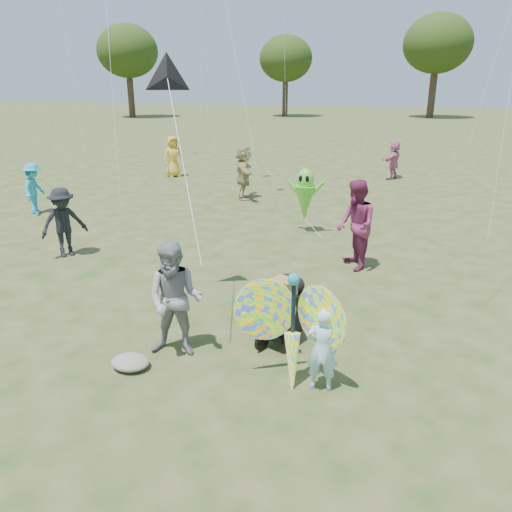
{
  "coord_description": "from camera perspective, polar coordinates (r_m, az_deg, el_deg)",
  "views": [
    {
      "loc": [
        2.38,
        -6.02,
        3.89
      ],
      "look_at": [
        -0.2,
        1.5,
        1.1
      ],
      "focal_mm": 35.0,
      "sensor_mm": 36.0,
      "label": 1
    }
  ],
  "objects": [
    {
      "name": "butterfly_kite",
      "position": [
        6.68,
        4.21,
        -8.35
      ],
      "size": [
        1.74,
        0.75,
        1.77
      ],
      "color": "#DE2352",
      "rests_on": "ground"
    },
    {
      "name": "crowd_i",
      "position": [
        16.9,
        -24.02,
        7.07
      ],
      "size": [
        0.84,
        1.13,
        1.56
      ],
      "primitive_type": "imported",
      "rotation": [
        0.0,
        0.0,
        1.86
      ],
      "color": "#219AB7",
      "rests_on": "ground"
    },
    {
      "name": "delta_kite_rig",
      "position": [
        8.75,
        -10.09,
        19.32
      ],
      "size": [
        1.76,
        2.03,
        2.96
      ],
      "color": "black",
      "rests_on": "ground"
    },
    {
      "name": "grey_bag",
      "position": [
        7.52,
        -14.18,
        -11.67
      ],
      "size": [
        0.57,
        0.46,
        0.18
      ],
      "primitive_type": "ellipsoid",
      "color": "gray",
      "rests_on": "ground"
    },
    {
      "name": "crowd_j",
      "position": [
        21.92,
        15.44,
        10.57
      ],
      "size": [
        0.92,
        1.56,
        1.6
      ],
      "primitive_type": "imported",
      "rotation": [
        0.0,
        0.0,
        4.39
      ],
      "color": "#C36F94",
      "rests_on": "ground"
    },
    {
      "name": "crowd_e",
      "position": [
        10.92,
        11.33,
        3.46
      ],
      "size": [
        1.09,
        1.18,
        1.95
      ],
      "primitive_type": "imported",
      "rotation": [
        0.0,
        0.0,
        5.2
      ],
      "color": "#77274D",
      "rests_on": "ground"
    },
    {
      "name": "crowd_d",
      "position": [
        17.42,
        -1.42,
        9.57
      ],
      "size": [
        1.13,
        1.81,
        1.87
      ],
      "primitive_type": "imported",
      "rotation": [
        0.0,
        0.0,
        1.94
      ],
      "color": "tan",
      "rests_on": "ground"
    },
    {
      "name": "jogging_stroller",
      "position": [
        7.77,
        3.31,
        -5.65
      ],
      "size": [
        0.74,
        1.13,
        1.09
      ],
      "rotation": [
        0.0,
        0.0,
        -0.36
      ],
      "color": "black",
      "rests_on": "ground"
    },
    {
      "name": "crowd_b",
      "position": [
        12.36,
        -21.13,
        3.6
      ],
      "size": [
        1.09,
        1.21,
        1.62
      ],
      "primitive_type": "imported",
      "rotation": [
        0.0,
        0.0,
        0.98
      ],
      "color": "black",
      "rests_on": "ground"
    },
    {
      "name": "ground",
      "position": [
        7.56,
        -2.31,
        -11.68
      ],
      "size": [
        160.0,
        160.0,
        0.0
      ],
      "primitive_type": "plane",
      "color": "#51592B",
      "rests_on": "ground"
    },
    {
      "name": "adult_man",
      "position": [
        7.4,
        -9.21,
        -4.99
      ],
      "size": [
        0.96,
        0.81,
        1.75
      ],
      "primitive_type": "imported",
      "rotation": [
        0.0,
        0.0,
        0.19
      ],
      "color": "gray",
      "rests_on": "ground"
    },
    {
      "name": "crowd_g",
      "position": [
        21.94,
        -9.45,
        11.14
      ],
      "size": [
        0.96,
        0.99,
        1.71
      ],
      "primitive_type": "imported",
      "rotation": [
        0.0,
        0.0,
        0.85
      ],
      "color": "gold",
      "rests_on": "ground"
    },
    {
      "name": "alien_kite",
      "position": [
        13.43,
        5.6,
        6.7
      ],
      "size": [
        1.12,
        0.69,
        1.74
      ],
      "color": "#5BCB2F",
      "rests_on": "ground"
    },
    {
      "name": "child_girl",
      "position": [
        6.67,
        7.54,
        -10.56
      ],
      "size": [
        0.46,
        0.34,
        1.17
      ],
      "primitive_type": "imported",
      "rotation": [
        0.0,
        0.0,
        3.29
      ],
      "color": "#A3D5E6",
      "rests_on": "ground"
    },
    {
      "name": "tree_line",
      "position": [
        51.11,
        21.94,
        21.41
      ],
      "size": [
        91.78,
        33.6,
        10.79
      ],
      "color": "#3A2D21",
      "rests_on": "ground"
    }
  ]
}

